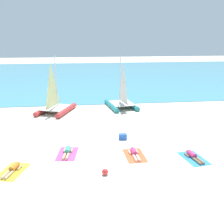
% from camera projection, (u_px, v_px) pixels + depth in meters
% --- Properties ---
extents(ground_plane, '(120.00, 120.00, 0.00)m').
position_uv_depth(ground_plane, '(106.00, 111.00, 24.29)').
color(ground_plane, beige).
extents(ocean_water, '(120.00, 40.00, 0.05)m').
position_uv_depth(ocean_water, '(93.00, 75.00, 45.59)').
color(ocean_water, '#4C9EB7').
rests_on(ocean_water, ground).
extents(sailboat_teal, '(2.94, 4.06, 4.86)m').
position_uv_depth(sailboat_teal, '(122.00, 100.00, 25.25)').
color(sailboat_teal, teal).
rests_on(sailboat_teal, ground).
extents(sailboat_red, '(3.64, 4.45, 5.00)m').
position_uv_depth(sailboat_red, '(55.00, 104.00, 23.71)').
color(sailboat_red, '#CC3838').
rests_on(sailboat_red, ground).
extents(towel_leftmost, '(1.60, 2.14, 0.01)m').
position_uv_depth(towel_leftmost, '(13.00, 171.00, 13.59)').
color(towel_leftmost, yellow).
rests_on(towel_leftmost, ground).
extents(sunbather_leftmost, '(0.82, 1.54, 0.30)m').
position_uv_depth(sunbather_leftmost, '(13.00, 169.00, 13.62)').
color(sunbather_leftmost, orange).
rests_on(sunbather_leftmost, towel_leftmost).
extents(towel_center_left, '(1.33, 2.02, 0.01)m').
position_uv_depth(towel_center_left, '(67.00, 154.00, 15.59)').
color(towel_center_left, '#D84C99').
rests_on(towel_center_left, ground).
extents(sunbather_center_left, '(0.61, 1.57, 0.30)m').
position_uv_depth(sunbather_center_left, '(67.00, 151.00, 15.62)').
color(sunbather_center_left, '#3FB28C').
rests_on(sunbather_center_left, towel_center_left).
extents(towel_center_right, '(1.17, 1.94, 0.01)m').
position_uv_depth(towel_center_right, '(135.00, 156.00, 15.38)').
color(towel_center_right, '#EA5933').
rests_on(towel_center_right, ground).
extents(sunbather_center_right, '(0.56, 1.56, 0.30)m').
position_uv_depth(sunbather_center_right, '(134.00, 153.00, 15.41)').
color(sunbather_center_right, '#D83372').
rests_on(sunbather_center_right, towel_center_right).
extents(towel_rightmost, '(1.38, 2.05, 0.01)m').
position_uv_depth(towel_rightmost, '(194.00, 158.00, 15.03)').
color(towel_rightmost, '#338CD8').
rests_on(towel_rightmost, ground).
extents(sunbather_rightmost, '(0.65, 1.57, 0.30)m').
position_uv_depth(sunbather_rightmost, '(193.00, 156.00, 15.06)').
color(sunbather_rightmost, '#D83372').
rests_on(sunbather_rightmost, towel_rightmost).
extents(beach_ball, '(0.32, 0.32, 0.32)m').
position_uv_depth(beach_ball, '(105.00, 172.00, 13.25)').
color(beach_ball, red).
rests_on(beach_ball, ground).
extents(cooler_box, '(0.50, 0.36, 0.36)m').
position_uv_depth(cooler_box, '(123.00, 137.00, 17.74)').
color(cooler_box, blue).
rests_on(cooler_box, ground).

